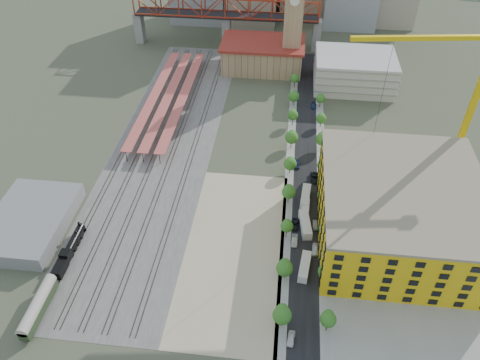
# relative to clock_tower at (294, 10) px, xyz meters

# --- Properties ---
(ground) EXTENTS (400.00, 400.00, 0.00)m
(ground) POSITION_rel_clock_tower_xyz_m (-8.00, -79.99, -28.70)
(ground) COLOR #474C38
(ground) RESTS_ON ground
(ballast_strip) EXTENTS (36.00, 165.00, 0.06)m
(ballast_strip) POSITION_rel_clock_tower_xyz_m (-44.00, -62.49, -28.67)
(ballast_strip) COLOR #605E59
(ballast_strip) RESTS_ON ground
(dirt_lot) EXTENTS (28.00, 67.00, 0.06)m
(dirt_lot) POSITION_rel_clock_tower_xyz_m (-12.00, -111.49, -28.67)
(dirt_lot) COLOR tan
(dirt_lot) RESTS_ON ground
(street_asphalt) EXTENTS (12.00, 170.00, 0.06)m
(street_asphalt) POSITION_rel_clock_tower_xyz_m (8.00, -64.99, -28.67)
(street_asphalt) COLOR black
(street_asphalt) RESTS_ON ground
(sidewalk_west) EXTENTS (3.00, 170.00, 0.04)m
(sidewalk_west) POSITION_rel_clock_tower_xyz_m (2.50, -64.99, -28.68)
(sidewalk_west) COLOR gray
(sidewalk_west) RESTS_ON ground
(sidewalk_east) EXTENTS (3.00, 170.00, 0.04)m
(sidewalk_east) POSITION_rel_clock_tower_xyz_m (13.50, -64.99, -28.68)
(sidewalk_east) COLOR gray
(sidewalk_east) RESTS_ON ground
(construction_pad) EXTENTS (50.00, 90.00, 0.06)m
(construction_pad) POSITION_rel_clock_tower_xyz_m (37.00, -99.99, -28.67)
(construction_pad) COLOR gray
(construction_pad) RESTS_ON ground
(rail_tracks) EXTENTS (26.56, 160.00, 0.18)m
(rail_tracks) POSITION_rel_clock_tower_xyz_m (-45.80, -62.49, -28.55)
(rail_tracks) COLOR #382B23
(rail_tracks) RESTS_ON ground
(platform_canopies) EXTENTS (16.00, 80.00, 4.12)m
(platform_canopies) POSITION_rel_clock_tower_xyz_m (-49.00, -34.99, -24.70)
(platform_canopies) COLOR #D06450
(platform_canopies) RESTS_ON ground
(station_hall) EXTENTS (38.00, 24.00, 13.10)m
(station_hall) POSITION_rel_clock_tower_xyz_m (-13.00, 2.01, -22.03)
(station_hall) COLOR tan
(station_hall) RESTS_ON ground
(clock_tower) EXTENTS (12.00, 12.00, 52.00)m
(clock_tower) POSITION_rel_clock_tower_xyz_m (0.00, 0.00, 0.00)
(clock_tower) COLOR tan
(clock_tower) RESTS_ON ground
(parking_garage) EXTENTS (34.00, 26.00, 14.00)m
(parking_garage) POSITION_rel_clock_tower_xyz_m (28.00, -9.99, -21.70)
(parking_garage) COLOR silver
(parking_garage) RESTS_ON ground
(truss_bridge) EXTENTS (94.00, 9.60, 25.60)m
(truss_bridge) POSITION_rel_clock_tower_xyz_m (-33.00, 25.01, -9.83)
(truss_bridge) COLOR gray
(truss_bridge) RESTS_ON ground
(construction_building) EXTENTS (44.60, 50.60, 18.80)m
(construction_building) POSITION_rel_clock_tower_xyz_m (34.00, -99.99, -19.29)
(construction_building) COLOR yellow
(construction_building) RESTS_ON ground
(warehouse) EXTENTS (22.00, 32.00, 5.00)m
(warehouse) POSITION_rel_clock_tower_xyz_m (-74.00, -109.99, -26.20)
(warehouse) COLOR gray
(warehouse) RESTS_ON ground
(street_trees) EXTENTS (15.40, 124.40, 8.00)m
(street_trees) POSITION_rel_clock_tower_xyz_m (8.00, -74.99, -28.70)
(street_trees) COLOR #257021
(street_trees) RESTS_ON ground
(distant_hills) EXTENTS (647.00, 264.00, 227.00)m
(distant_hills) POSITION_rel_clock_tower_xyz_m (37.28, 180.01, -108.23)
(distant_hills) COLOR #4C6B59
(distant_hills) RESTS_ON ground
(locomotive) EXTENTS (2.61, 20.12, 5.03)m
(locomotive) POSITION_rel_clock_tower_xyz_m (-58.00, -118.36, -26.82)
(locomotive) COLOR black
(locomotive) RESTS_ON ground
(coach) EXTENTS (2.89, 16.76, 5.26)m
(coach) POSITION_rel_clock_tower_xyz_m (-58.00, -138.33, -25.90)
(coach) COLOR #27361D
(coach) RESTS_ON ground
(tower_crane) EXTENTS (54.32, 9.42, 58.27)m
(tower_crane) POSITION_rel_clock_tower_xyz_m (51.85, -71.99, 7.26)
(tower_crane) COLOR yellow
(tower_crane) RESTS_ON ground
(site_trailer_a) EXTENTS (3.75, 9.92, 2.65)m
(site_trailer_a) POSITION_rel_clock_tower_xyz_m (8.00, -116.84, -27.37)
(site_trailer_a) COLOR silver
(site_trailer_a) RESTS_ON ground
(site_trailer_b) EXTENTS (4.21, 10.68, 2.84)m
(site_trailer_b) POSITION_rel_clock_tower_xyz_m (8.00, -100.74, -27.27)
(site_trailer_b) COLOR silver
(site_trailer_b) RESTS_ON ground
(site_trailer_c) EXTENTS (2.76, 8.71, 2.35)m
(site_trailer_c) POSITION_rel_clock_tower_xyz_m (8.00, -94.16, -27.52)
(site_trailer_c) COLOR silver
(site_trailer_c) RESTS_ON ground
(site_trailer_d) EXTENTS (3.50, 10.22, 2.74)m
(site_trailer_d) POSITION_rel_clock_tower_xyz_m (8.00, -88.13, -27.32)
(site_trailer_d) COLOR silver
(site_trailer_d) RESTS_ON ground
(car_0) EXTENTS (2.27, 4.52, 1.48)m
(car_0) POSITION_rel_clock_tower_xyz_m (5.00, -138.76, -27.96)
(car_0) COLOR silver
(car_0) RESTS_ON ground
(car_1) EXTENTS (1.72, 4.84, 1.59)m
(car_1) POSITION_rel_clock_tower_xyz_m (5.00, -106.95, -27.90)
(car_1) COLOR #9E9EA3
(car_1) RESTS_ON ground
(car_2) EXTENTS (2.66, 5.19, 1.40)m
(car_2) POSITION_rel_clock_tower_xyz_m (5.00, -100.33, -28.00)
(car_2) COLOR black
(car_2) RESTS_ON ground
(car_3) EXTENTS (2.11, 4.59, 1.30)m
(car_3) POSITION_rel_clock_tower_xyz_m (5.00, -70.98, -28.05)
(car_3) COLOR navy
(car_3) RESTS_ON ground
(car_4) EXTENTS (2.11, 4.68, 1.56)m
(car_4) POSITION_rel_clock_tower_xyz_m (11.00, -109.75, -27.92)
(car_4) COLOR white
(car_4) RESTS_ON ground
(car_5) EXTENTS (1.57, 4.02, 1.31)m
(car_5) POSITION_rel_clock_tower_xyz_m (11.00, -99.85, -28.04)
(car_5) COLOR #9E9EA4
(car_5) RESTS_ON ground
(car_6) EXTENTS (3.07, 5.84, 1.57)m
(car_6) POSITION_rel_clock_tower_xyz_m (11.00, -77.62, -27.91)
(car_6) COLOR black
(car_6) RESTS_ON ground
(car_7) EXTENTS (2.21, 4.73, 1.34)m
(car_7) POSITION_rel_clock_tower_xyz_m (11.00, -30.58, -28.03)
(car_7) COLOR navy
(car_7) RESTS_ON ground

